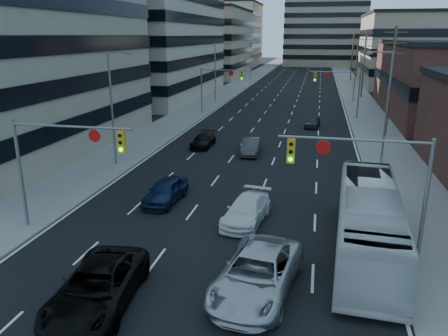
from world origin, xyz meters
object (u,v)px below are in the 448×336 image
silver_suv (257,274)px  white_van (247,210)px  black_pickup (97,287)px  transit_bus (368,222)px  sedan_blue (166,191)px

silver_suv → white_van: bearing=110.7°
white_van → black_pickup: bearing=-108.0°
silver_suv → transit_bus: 6.53m
black_pickup → sedan_blue: black_pickup is taller
black_pickup → sedan_blue: size_ratio=1.34×
silver_suv → sedan_blue: silver_suv is taller
white_van → silver_suv: bearing=-69.8°
transit_bus → sedan_blue: transit_bus is taller
white_van → sedan_blue: sedan_blue is taller
white_van → silver_suv: size_ratio=0.78×
black_pickup → transit_bus: (10.61, 6.70, 0.82)m
transit_bus → white_van: bearing=162.3°
black_pickup → white_van: black_pickup is taller
white_van → silver_suv: silver_suv is taller
white_van → transit_bus: size_ratio=0.41×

